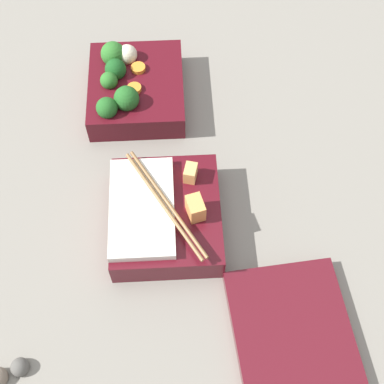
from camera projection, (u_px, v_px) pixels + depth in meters
name	position (u px, v px, depth m)	size (l,w,h in m)	color
ground_plane	(157.00, 160.00, 0.83)	(3.00, 3.00, 0.00)	gray
bento_tray_vegetable	(133.00, 87.00, 0.87)	(0.17, 0.15, 0.08)	#510F19
bento_tray_rice	(164.00, 215.00, 0.75)	(0.18, 0.15, 0.07)	#510F19
bento_lid	(291.00, 329.00, 0.69)	(0.17, 0.15, 0.02)	#510F19
pebble_0	(20.00, 367.00, 0.66)	(0.02, 0.02, 0.02)	#595651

